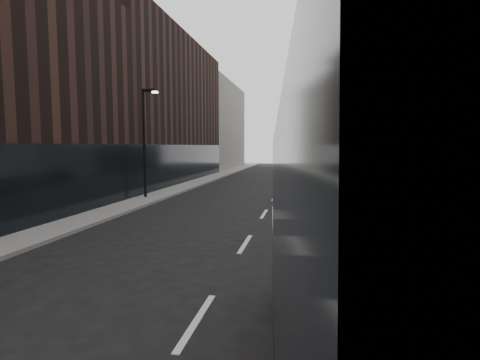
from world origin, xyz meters
The scene contains 12 objects.
sidewalk_right centered at (7.50, 25.00, 0.07)m, with size 3.00×80.00×0.15m, color slate.
sidewalk_left centered at (-8.00, 25.00, 0.07)m, with size 2.00×80.00×0.15m, color slate.
building_modern_block centered at (11.47, 21.00, 9.90)m, with size 5.03×22.00×20.00m.
building_victorian centered at (11.38, 44.00, 9.66)m, with size 6.50×24.00×21.00m.
building_left_mid centered at (-11.50, 30.00, 7.00)m, with size 5.00×24.00×14.00m, color black.
building_left_far centered at (-11.50, 52.00, 6.50)m, with size 5.00×20.00×13.00m, color slate.
street_lamp centered at (-8.22, 18.00, 4.18)m, with size 1.06×0.22×7.00m.
red_bus centered at (2.97, -0.98, 2.25)m, with size 3.28×10.20×4.06m.
grey_bus centered at (4.04, 43.90, 2.05)m, with size 4.35×12.10×3.83m.
car_a centered at (1.32, 17.70, 0.65)m, with size 1.53×3.81×1.30m, color black.
car_b centered at (2.59, 20.38, 0.76)m, with size 1.61×4.63×1.52m, color gray.
car_c centered at (3.58, 26.73, 0.63)m, with size 1.77×4.37×1.27m, color black.
Camera 1 is at (2.12, -4.95, 3.50)m, focal length 28.00 mm.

